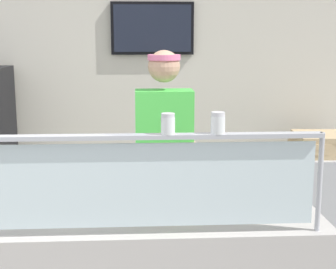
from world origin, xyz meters
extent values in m
cube|color=silver|center=(0.90, 2.50, 1.35)|extent=(6.21, 0.08, 2.70)
cube|color=black|center=(1.01, 2.43, 1.91)|extent=(0.73, 0.04, 0.46)
cube|color=#1E2333|center=(1.01, 2.41, 1.91)|extent=(0.68, 0.01, 0.41)
cylinder|color=#B2B5BC|center=(1.71, 0.06, 1.19)|extent=(0.02, 0.02, 0.47)
cube|color=silver|center=(0.90, 0.06, 1.19)|extent=(1.55, 0.01, 0.39)
cube|color=#B2B5BC|center=(0.90, 0.06, 1.41)|extent=(1.61, 0.06, 0.02)
cylinder|color=#9EA0A8|center=(1.01, 0.40, 0.96)|extent=(0.40, 0.40, 0.01)
cylinder|color=tan|center=(1.01, 0.40, 0.97)|extent=(0.38, 0.38, 0.02)
cylinder|color=#D65B2D|center=(1.01, 0.40, 0.98)|extent=(0.32, 0.32, 0.01)
cube|color=#ADAFB7|center=(0.97, 0.38, 0.99)|extent=(0.14, 0.29, 0.01)
cylinder|color=white|center=(1.01, 0.06, 1.46)|extent=(0.06, 0.06, 0.08)
cylinder|color=white|center=(1.01, 0.06, 1.45)|extent=(0.05, 0.05, 0.05)
cylinder|color=silver|center=(1.01, 0.06, 1.51)|extent=(0.06, 0.06, 0.02)
cylinder|color=white|center=(1.23, 0.06, 1.46)|extent=(0.06, 0.06, 0.08)
cylinder|color=red|center=(1.23, 0.06, 1.45)|extent=(0.05, 0.05, 0.05)
cylinder|color=silver|center=(1.23, 0.06, 1.51)|extent=(0.06, 0.06, 0.02)
cylinder|color=#23232D|center=(0.94, 1.16, 0.47)|extent=(0.13, 0.13, 0.95)
cylinder|color=#23232D|center=(1.16, 1.16, 0.47)|extent=(0.13, 0.13, 0.95)
cube|color=#4CD14C|center=(1.05, 1.16, 1.23)|extent=(0.38, 0.21, 0.55)
sphere|color=tan|center=(1.05, 1.16, 1.66)|extent=(0.21, 0.21, 0.21)
cylinder|color=pink|center=(1.05, 1.16, 1.71)|extent=(0.21, 0.21, 0.04)
cylinder|color=tan|center=(1.23, 0.94, 1.13)|extent=(0.08, 0.34, 0.08)
cube|color=#B7BABF|center=(2.44, 2.01, 0.42)|extent=(0.70, 0.55, 0.85)
cube|color=tan|center=(2.44, 2.01, 0.87)|extent=(0.45, 0.45, 0.04)
cube|color=tan|center=(2.43, 2.01, 0.92)|extent=(0.45, 0.45, 0.04)
cube|color=tan|center=(2.44, 2.01, 0.96)|extent=(0.46, 0.46, 0.04)
cube|color=tan|center=(2.44, 2.01, 1.01)|extent=(0.46, 0.46, 0.04)
camera|label=1|loc=(0.88, -2.15, 1.85)|focal=54.29mm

